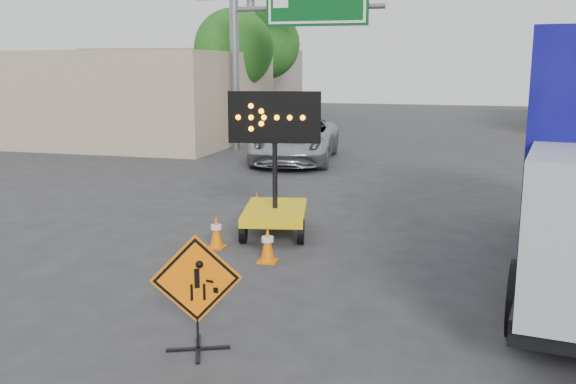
% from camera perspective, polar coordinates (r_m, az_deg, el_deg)
% --- Properties ---
extents(ground, '(100.00, 100.00, 0.00)m').
position_cam_1_polar(ground, '(8.09, -5.05, -14.42)').
color(ground, '#2D2D30').
rests_on(ground, ground).
extents(storefront_left_near, '(14.00, 10.00, 4.00)m').
position_cam_1_polar(storefront_left_near, '(31.57, -16.44, 8.18)').
color(storefront_left_near, tan).
rests_on(storefront_left_near, ground).
extents(storefront_left_far, '(12.00, 10.00, 4.40)m').
position_cam_1_polar(storefront_left_far, '(44.46, -7.96, 9.59)').
color(storefront_left_far, gray).
rests_on(storefront_left_far, ground).
extents(highway_gantry, '(6.18, 0.38, 6.90)m').
position_cam_1_polar(highway_gantry, '(25.79, -0.39, 14.85)').
color(highway_gantry, slate).
rests_on(highway_gantry, ground).
extents(tree_left_near, '(3.71, 3.71, 6.03)m').
position_cam_1_polar(tree_left_near, '(30.70, -4.84, 12.56)').
color(tree_left_near, '#442D1D').
rests_on(tree_left_near, ground).
extents(tree_left_far, '(4.10, 4.10, 6.66)m').
position_cam_1_polar(tree_left_far, '(38.61, -2.07, 12.99)').
color(tree_left_far, '#442D1D').
rests_on(tree_left_far, ground).
extents(construction_sign, '(1.05, 0.76, 1.49)m').
position_cam_1_polar(construction_sign, '(8.01, -8.13, -8.61)').
color(construction_sign, black).
rests_on(construction_sign, ground).
extents(arrow_board, '(1.85, 2.29, 2.97)m').
position_cam_1_polar(arrow_board, '(13.31, -1.16, -0.99)').
color(arrow_board, yellow).
rests_on(arrow_board, ground).
extents(pickup_truck, '(3.40, 6.19, 1.64)m').
position_cam_1_polar(pickup_truck, '(23.24, 0.69, 4.74)').
color(pickup_truck, '#A9ABB0').
rests_on(pickup_truck, ground).
extents(cone_a, '(0.35, 0.35, 0.66)m').
position_cam_1_polar(cone_a, '(11.53, -1.83, -4.65)').
color(cone_a, '#FF6E05').
rests_on(cone_a, ground).
extents(cone_b, '(0.34, 0.34, 0.65)m').
position_cam_1_polar(cone_b, '(12.48, -6.40, -3.50)').
color(cone_b, '#FF6E05').
rests_on(cone_b, ground).
extents(cone_c, '(0.39, 0.39, 0.68)m').
position_cam_1_polar(cone_c, '(14.39, -2.79, -1.36)').
color(cone_c, '#FF6E05').
rests_on(cone_c, ground).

